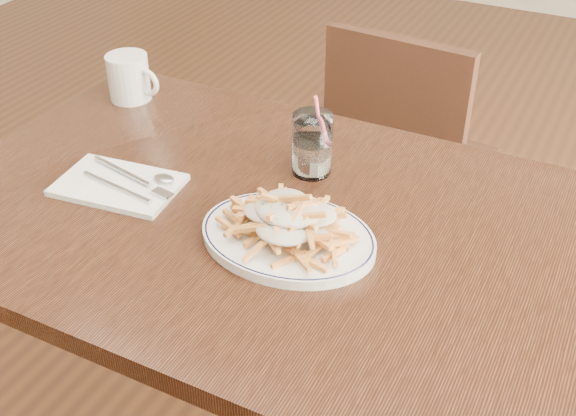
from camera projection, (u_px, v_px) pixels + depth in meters
The scene contains 8 objects.
table at pixel (259, 244), 1.34m from camera, with size 1.20×0.80×0.75m.
chair_far at pixel (403, 152), 2.00m from camera, with size 0.42×0.42×0.84m.
fries_plate at pixel (288, 237), 1.21m from camera, with size 0.37×0.34×0.02m.
loaded_fries at pixel (288, 216), 1.19m from camera, with size 0.26×0.24×0.06m.
napkin at pixel (118, 185), 1.35m from camera, with size 0.23×0.15×0.01m, color white.
cutlery at pixel (120, 179), 1.35m from camera, with size 0.22×0.10×0.01m.
water_glass at pixel (312, 148), 1.37m from camera, with size 0.08×0.08×0.17m.
coffee_mug at pixel (130, 78), 1.64m from camera, with size 0.13×0.09×0.11m.
Camera 1 is at (0.53, -0.92, 1.49)m, focal length 45.00 mm.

